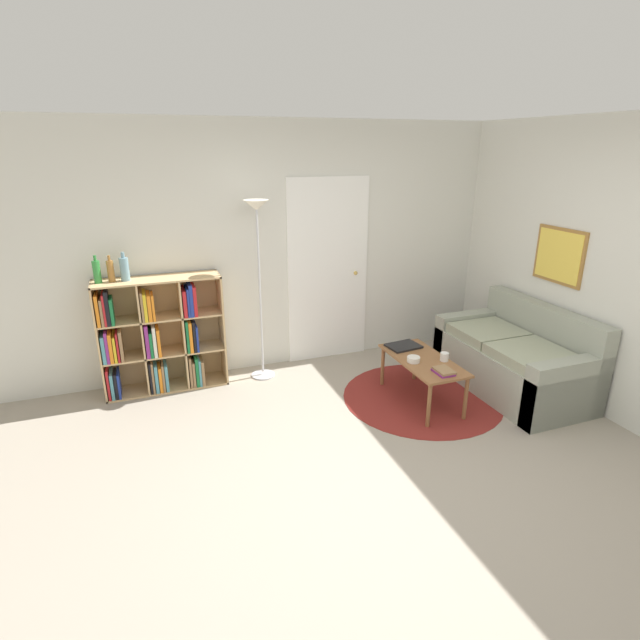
{
  "coord_description": "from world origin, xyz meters",
  "views": [
    {
      "loc": [
        -1.6,
        -2.67,
        2.33
      ],
      "look_at": [
        -0.13,
        1.3,
        0.85
      ],
      "focal_mm": 28.0,
      "sensor_mm": 36.0,
      "label": 1
    }
  ],
  "objects_px": {
    "cup": "(444,357)",
    "bowl": "(414,359)",
    "couch": "(517,360)",
    "bottle_right": "(125,269)",
    "laptop": "(403,346)",
    "bookshelf": "(158,337)",
    "coffee_table": "(423,364)",
    "bottle_left": "(97,272)",
    "bottle_middle": "(111,271)",
    "floor_lamp": "(258,238)"
  },
  "relations": [
    {
      "from": "cup",
      "to": "bowl",
      "type": "bearing_deg",
      "value": 164.58
    },
    {
      "from": "couch",
      "to": "bottle_right",
      "type": "distance_m",
      "value": 3.91
    },
    {
      "from": "couch",
      "to": "laptop",
      "type": "height_order",
      "value": "couch"
    },
    {
      "from": "bowl",
      "to": "bookshelf",
      "type": "bearing_deg",
      "value": 151.7
    },
    {
      "from": "bowl",
      "to": "bottle_right",
      "type": "xyz_separation_m",
      "value": [
        -2.42,
        1.18,
        0.79
      ]
    },
    {
      "from": "coffee_table",
      "to": "bottle_left",
      "type": "distance_m",
      "value": 3.12
    },
    {
      "from": "bowl",
      "to": "bottle_left",
      "type": "xyz_separation_m",
      "value": [
        -2.65,
        1.18,
        0.79
      ]
    },
    {
      "from": "cup",
      "to": "bottle_middle",
      "type": "bearing_deg",
      "value": 155.89
    },
    {
      "from": "bottle_right",
      "to": "couch",
      "type": "bearing_deg",
      "value": -19.16
    },
    {
      "from": "couch",
      "to": "bottle_middle",
      "type": "distance_m",
      "value": 4.02
    },
    {
      "from": "couch",
      "to": "coffee_table",
      "type": "xyz_separation_m",
      "value": [
        -1.04,
        0.09,
        0.09
      ]
    },
    {
      "from": "coffee_table",
      "to": "cup",
      "type": "relative_size",
      "value": 11.98
    },
    {
      "from": "laptop",
      "to": "bottle_left",
      "type": "height_order",
      "value": "bottle_left"
    },
    {
      "from": "cup",
      "to": "bottle_middle",
      "type": "relative_size",
      "value": 0.32
    },
    {
      "from": "bookshelf",
      "to": "bowl",
      "type": "bearing_deg",
      "value": -28.3
    },
    {
      "from": "coffee_table",
      "to": "couch",
      "type": "bearing_deg",
      "value": -4.91
    },
    {
      "from": "bookshelf",
      "to": "coffee_table",
      "type": "bearing_deg",
      "value": -26.56
    },
    {
      "from": "bookshelf",
      "to": "bottle_left",
      "type": "relative_size",
      "value": 4.59
    },
    {
      "from": "floor_lamp",
      "to": "laptop",
      "type": "height_order",
      "value": "floor_lamp"
    },
    {
      "from": "floor_lamp",
      "to": "bottle_middle",
      "type": "height_order",
      "value": "floor_lamp"
    },
    {
      "from": "bowl",
      "to": "bottle_middle",
      "type": "xyz_separation_m",
      "value": [
        -2.54,
        1.18,
        0.79
      ]
    },
    {
      "from": "bottle_left",
      "to": "bottle_middle",
      "type": "xyz_separation_m",
      "value": [
        0.12,
        0.01,
        -0.0
      ]
    },
    {
      "from": "couch",
      "to": "cup",
      "type": "height_order",
      "value": "couch"
    },
    {
      "from": "laptop",
      "to": "bowl",
      "type": "relative_size",
      "value": 2.82
    },
    {
      "from": "coffee_table",
      "to": "floor_lamp",
      "type": "bearing_deg",
      "value": 140.23
    },
    {
      "from": "couch",
      "to": "bowl",
      "type": "xyz_separation_m",
      "value": [
        -1.16,
        0.06,
        0.16
      ]
    },
    {
      "from": "floor_lamp",
      "to": "cup",
      "type": "bearing_deg",
      "value": -39.0
    },
    {
      "from": "laptop",
      "to": "bottle_right",
      "type": "xyz_separation_m",
      "value": [
        -2.51,
        0.83,
        0.81
      ]
    },
    {
      "from": "laptop",
      "to": "bottle_middle",
      "type": "distance_m",
      "value": 2.87
    },
    {
      "from": "bowl",
      "to": "coffee_table",
      "type": "bearing_deg",
      "value": 12.19
    },
    {
      "from": "laptop",
      "to": "bowl",
      "type": "xyz_separation_m",
      "value": [
        -0.09,
        -0.35,
        0.02
      ]
    },
    {
      "from": "floor_lamp",
      "to": "coffee_table",
      "type": "relative_size",
      "value": 1.94
    },
    {
      "from": "couch",
      "to": "laptop",
      "type": "xyz_separation_m",
      "value": [
        -1.07,
        0.42,
        0.15
      ]
    },
    {
      "from": "bowl",
      "to": "couch",
      "type": "bearing_deg",
      "value": -3.15
    },
    {
      "from": "bowl",
      "to": "cup",
      "type": "height_order",
      "value": "cup"
    },
    {
      "from": "laptop",
      "to": "bookshelf",
      "type": "bearing_deg",
      "value": 160.06
    },
    {
      "from": "floor_lamp",
      "to": "bottle_middle",
      "type": "bearing_deg",
      "value": 176.41
    },
    {
      "from": "couch",
      "to": "bowl",
      "type": "relative_size",
      "value": 12.74
    },
    {
      "from": "floor_lamp",
      "to": "cup",
      "type": "distance_m",
      "value": 2.12
    },
    {
      "from": "laptop",
      "to": "bottle_left",
      "type": "relative_size",
      "value": 1.33
    },
    {
      "from": "coffee_table",
      "to": "laptop",
      "type": "distance_m",
      "value": 0.33
    },
    {
      "from": "couch",
      "to": "bowl",
      "type": "bearing_deg",
      "value": 176.85
    },
    {
      "from": "bowl",
      "to": "bottle_middle",
      "type": "height_order",
      "value": "bottle_middle"
    },
    {
      "from": "bottle_left",
      "to": "bookshelf",
      "type": "bearing_deg",
      "value": 0.6
    },
    {
      "from": "floor_lamp",
      "to": "bottle_left",
      "type": "xyz_separation_m",
      "value": [
        -1.48,
        0.08,
        -0.23
      ]
    },
    {
      "from": "couch",
      "to": "bottle_right",
      "type": "xyz_separation_m",
      "value": [
        -3.58,
        1.24,
        0.96
      ]
    },
    {
      "from": "bookshelf",
      "to": "couch",
      "type": "height_order",
      "value": "bookshelf"
    },
    {
      "from": "bookshelf",
      "to": "cup",
      "type": "height_order",
      "value": "bookshelf"
    },
    {
      "from": "floor_lamp",
      "to": "couch",
      "type": "relative_size",
      "value": 1.2
    },
    {
      "from": "coffee_table",
      "to": "bottle_middle",
      "type": "xyz_separation_m",
      "value": [
        -2.66,
        1.16,
        0.86
      ]
    }
  ]
}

